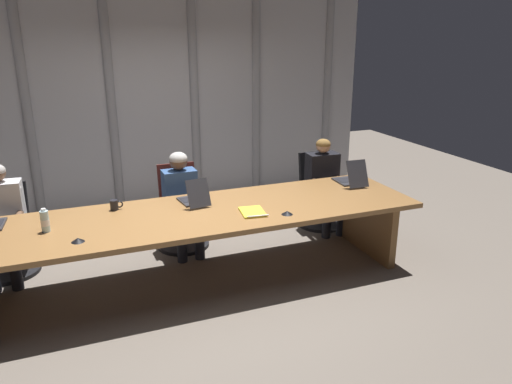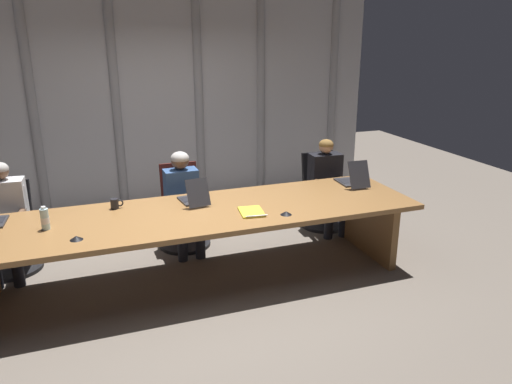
{
  "view_description": "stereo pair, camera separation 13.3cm",
  "coord_description": "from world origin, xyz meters",
  "px_view_note": "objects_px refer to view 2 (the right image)",
  "views": [
    {
      "loc": [
        -1.12,
        -4.31,
        2.39
      ],
      "look_at": [
        0.62,
        0.1,
        0.84
      ],
      "focal_mm": 34.2,
      "sensor_mm": 36.0,
      "label": 1
    },
    {
      "loc": [
        -1.0,
        -4.36,
        2.39
      ],
      "look_at": [
        0.62,
        0.1,
        0.84
      ],
      "focal_mm": 34.2,
      "sensor_mm": 36.0,
      "label": 2
    }
  ],
  "objects_px": {
    "conference_mic_left_side": "(286,213)",
    "spiral_notepad": "(252,212)",
    "laptop_left_mid": "(194,198)",
    "office_chair_center": "(323,199)",
    "person_left_mid": "(183,196)",
    "conference_mic_middle": "(76,238)",
    "person_left_end": "(5,214)",
    "water_bottle_primary": "(45,219)",
    "office_chair_left_mid": "(183,216)",
    "coffee_mug_near": "(115,204)",
    "person_center": "(328,180)",
    "laptop_center": "(352,180)",
    "office_chair_left_end": "(10,238)"
  },
  "relations": [
    {
      "from": "person_center",
      "to": "coffee_mug_near",
      "type": "relative_size",
      "value": 9.15
    },
    {
      "from": "spiral_notepad",
      "to": "office_chair_left_mid",
      "type": "bearing_deg",
      "value": 118.6
    },
    {
      "from": "person_left_mid",
      "to": "water_bottle_primary",
      "type": "bearing_deg",
      "value": -62.23
    },
    {
      "from": "laptop_left_mid",
      "to": "person_left_mid",
      "type": "xyz_separation_m",
      "value": [
        -0.0,
        0.52,
        -0.14
      ]
    },
    {
      "from": "person_center",
      "to": "conference_mic_middle",
      "type": "distance_m",
      "value": 3.16
    },
    {
      "from": "coffee_mug_near",
      "to": "water_bottle_primary",
      "type": "bearing_deg",
      "value": -150.92
    },
    {
      "from": "conference_mic_left_side",
      "to": "spiral_notepad",
      "type": "distance_m",
      "value": 0.33
    },
    {
      "from": "person_left_end",
      "to": "conference_mic_left_side",
      "type": "bearing_deg",
      "value": 69.61
    },
    {
      "from": "laptop_center",
      "to": "coffee_mug_near",
      "type": "height_order",
      "value": "laptop_center"
    },
    {
      "from": "person_center",
      "to": "office_chair_left_mid",
      "type": "bearing_deg",
      "value": -92.29
    },
    {
      "from": "office_chair_left_mid",
      "to": "person_left_end",
      "type": "distance_m",
      "value": 1.86
    },
    {
      "from": "person_center",
      "to": "person_left_end",
      "type": "bearing_deg",
      "value": -87.29
    },
    {
      "from": "conference_mic_left_side",
      "to": "person_left_end",
      "type": "bearing_deg",
      "value": 155.62
    },
    {
      "from": "office_chair_center",
      "to": "office_chair_left_mid",
      "type": "bearing_deg",
      "value": -90.39
    },
    {
      "from": "laptop_left_mid",
      "to": "person_center",
      "type": "distance_m",
      "value": 1.9
    },
    {
      "from": "coffee_mug_near",
      "to": "conference_mic_left_side",
      "type": "relative_size",
      "value": 1.14
    },
    {
      "from": "conference_mic_middle",
      "to": "coffee_mug_near",
      "type": "bearing_deg",
      "value": 61.31
    },
    {
      "from": "laptop_left_mid",
      "to": "coffee_mug_near",
      "type": "bearing_deg",
      "value": 75.25
    },
    {
      "from": "spiral_notepad",
      "to": "person_left_mid",
      "type": "bearing_deg",
      "value": 122.32
    },
    {
      "from": "laptop_center",
      "to": "conference_mic_middle",
      "type": "xyz_separation_m",
      "value": [
        -2.98,
        -0.58,
        -0.04
      ]
    },
    {
      "from": "laptop_left_mid",
      "to": "conference_mic_left_side",
      "type": "bearing_deg",
      "value": -137.4
    },
    {
      "from": "person_left_mid",
      "to": "conference_mic_middle",
      "type": "bearing_deg",
      "value": -47.1
    },
    {
      "from": "person_left_mid",
      "to": "office_chair_left_mid",
      "type": "bearing_deg",
      "value": 173.49
    },
    {
      "from": "laptop_left_mid",
      "to": "office_chair_center",
      "type": "bearing_deg",
      "value": -76.94
    },
    {
      "from": "conference_mic_left_side",
      "to": "person_center",
      "type": "bearing_deg",
      "value": 47.48
    },
    {
      "from": "laptop_left_mid",
      "to": "coffee_mug_near",
      "type": "height_order",
      "value": "laptop_left_mid"
    },
    {
      "from": "office_chair_center",
      "to": "conference_mic_middle",
      "type": "bearing_deg",
      "value": -67.37
    },
    {
      "from": "laptop_center",
      "to": "conference_mic_left_side",
      "type": "height_order",
      "value": "laptop_center"
    },
    {
      "from": "laptop_center",
      "to": "office_chair_left_mid",
      "type": "xyz_separation_m",
      "value": [
        -1.83,
        0.68,
        -0.45
      ]
    },
    {
      "from": "laptop_center",
      "to": "office_chair_left_end",
      "type": "distance_m",
      "value": 3.76
    },
    {
      "from": "laptop_left_mid",
      "to": "person_left_end",
      "type": "xyz_separation_m",
      "value": [
        -1.82,
        0.53,
        -0.13
      ]
    },
    {
      "from": "person_left_end",
      "to": "coffee_mug_near",
      "type": "height_order",
      "value": "person_left_end"
    },
    {
      "from": "person_left_mid",
      "to": "coffee_mug_near",
      "type": "xyz_separation_m",
      "value": [
        -0.76,
        -0.42,
        0.14
      ]
    },
    {
      "from": "office_chair_left_mid",
      "to": "person_left_end",
      "type": "bearing_deg",
      "value": -83.96
    },
    {
      "from": "office_chair_left_mid",
      "to": "person_left_mid",
      "type": "height_order",
      "value": "person_left_mid"
    },
    {
      "from": "water_bottle_primary",
      "to": "spiral_notepad",
      "type": "height_order",
      "value": "water_bottle_primary"
    },
    {
      "from": "person_left_mid",
      "to": "conference_mic_middle",
      "type": "xyz_separation_m",
      "value": [
        -1.14,
        -1.1,
        0.11
      ]
    },
    {
      "from": "water_bottle_primary",
      "to": "conference_mic_middle",
      "type": "bearing_deg",
      "value": -53.53
    },
    {
      "from": "person_left_end",
      "to": "spiral_notepad",
      "type": "relative_size",
      "value": 3.55
    },
    {
      "from": "office_chair_left_mid",
      "to": "conference_mic_middle",
      "type": "height_order",
      "value": "office_chair_left_mid"
    },
    {
      "from": "water_bottle_primary",
      "to": "coffee_mug_near",
      "type": "distance_m",
      "value": 0.71
    },
    {
      "from": "person_left_end",
      "to": "person_left_mid",
      "type": "height_order",
      "value": "person_left_end"
    },
    {
      "from": "office_chair_left_mid",
      "to": "person_center",
      "type": "bearing_deg",
      "value": 86.12
    },
    {
      "from": "office_chair_center",
      "to": "person_left_mid",
      "type": "distance_m",
      "value": 1.88
    },
    {
      "from": "laptop_center",
      "to": "water_bottle_primary",
      "type": "relative_size",
      "value": 2.19
    },
    {
      "from": "laptop_left_mid",
      "to": "office_chair_left_mid",
      "type": "height_order",
      "value": "laptop_left_mid"
    },
    {
      "from": "office_chair_left_mid",
      "to": "water_bottle_primary",
      "type": "height_order",
      "value": "water_bottle_primary"
    },
    {
      "from": "laptop_left_mid",
      "to": "office_chair_left_mid",
      "type": "bearing_deg",
      "value": -8.43
    },
    {
      "from": "laptop_left_mid",
      "to": "coffee_mug_near",
      "type": "xyz_separation_m",
      "value": [
        -0.77,
        0.1,
        -0.0
      ]
    },
    {
      "from": "laptop_center",
      "to": "person_left_mid",
      "type": "relative_size",
      "value": 0.41
    }
  ]
}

